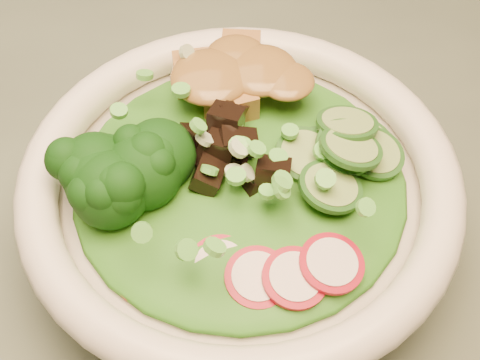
{
  "coord_description": "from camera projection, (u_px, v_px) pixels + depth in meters",
  "views": [
    {
      "loc": [
        -0.04,
        -0.24,
        1.15
      ],
      "look_at": [
        -0.04,
        0.03,
        0.81
      ],
      "focal_mm": 50.0,
      "sensor_mm": 36.0,
      "label": 1
    }
  ],
  "objects": [
    {
      "name": "broccoli_florets",
      "position": [
        133.0,
        173.0,
        0.41
      ],
      "size": [
        0.1,
        0.09,
        0.05
      ],
      "primitive_type": null,
      "rotation": [
        0.0,
        0.0,
        0.22
      ],
      "color": "black",
      "rests_on": "salad_bowl"
    },
    {
      "name": "cucumber_slices",
      "position": [
        349.0,
        160.0,
        0.42
      ],
      "size": [
        0.09,
        0.09,
        0.04
      ],
      "primitive_type": null,
      "rotation": [
        0.0,
        0.0,
        0.22
      ],
      "color": "#7DA75D",
      "rests_on": "salad_bowl"
    },
    {
      "name": "salad_bowl",
      "position": [
        240.0,
        199.0,
        0.45
      ],
      "size": [
        0.29,
        0.29,
        0.08
      ],
      "rotation": [
        0.0,
        0.0,
        0.22
      ],
      "color": "white",
      "rests_on": "dining_table"
    },
    {
      "name": "dining_table",
      "position": [
        285.0,
        336.0,
        0.55
      ],
      "size": [
        1.2,
        0.8,
        0.75
      ],
      "color": "black",
      "rests_on": "ground"
    },
    {
      "name": "peanut_sauce",
      "position": [
        233.0,
        77.0,
        0.45
      ],
      "size": [
        0.07,
        0.06,
        0.02
      ],
      "primitive_type": "ellipsoid",
      "color": "brown",
      "rests_on": "tofu_cubes"
    },
    {
      "name": "mushroom_heap",
      "position": [
        238.0,
        149.0,
        0.43
      ],
      "size": [
        0.09,
        0.09,
        0.04
      ],
      "primitive_type": null,
      "rotation": [
        0.0,
        0.0,
        0.22
      ],
      "color": "black",
      "rests_on": "salad_bowl"
    },
    {
      "name": "tofu_cubes",
      "position": [
        233.0,
        91.0,
        0.46
      ],
      "size": [
        0.11,
        0.08,
        0.04
      ],
      "primitive_type": null,
      "rotation": [
        0.0,
        0.0,
        0.22
      ],
      "color": "olive",
      "rests_on": "salad_bowl"
    },
    {
      "name": "radish_slices",
      "position": [
        257.0,
        270.0,
        0.38
      ],
      "size": [
        0.12,
        0.07,
        0.02
      ],
      "primitive_type": null,
      "rotation": [
        0.0,
        0.0,
        0.22
      ],
      "color": "maroon",
      "rests_on": "salad_bowl"
    },
    {
      "name": "scallion_garnish",
      "position": [
        240.0,
        153.0,
        0.41
      ],
      "size": [
        0.2,
        0.2,
        0.03
      ],
      "primitive_type": null,
      "color": "#5DC044",
      "rests_on": "salad_bowl"
    },
    {
      "name": "lettuce_bed",
      "position": [
        240.0,
        179.0,
        0.43
      ],
      "size": [
        0.22,
        0.22,
        0.03
      ],
      "primitive_type": "ellipsoid",
      "color": "#236615",
      "rests_on": "salad_bowl"
    }
  ]
}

